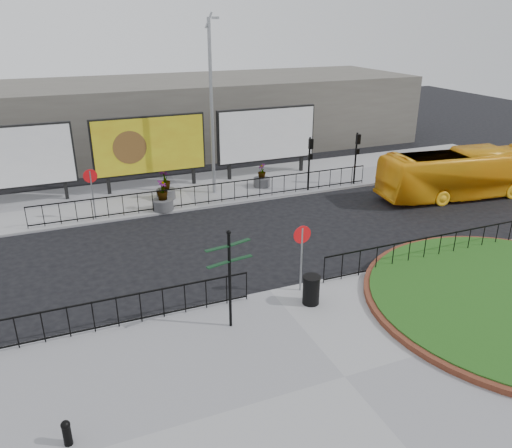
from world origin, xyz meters
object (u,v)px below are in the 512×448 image
billboard_mid (150,145)px  litter_bin (311,290)px  planter_b (166,188)px  bollard (67,432)px  lamp_post (212,106)px  fingerpost_sign (229,270)px  bus (463,174)px  planter_a (163,200)px  planter_c (262,179)px

billboard_mid → litter_bin: (2.43, -14.29, -1.97)m
billboard_mid → planter_b: 2.76m
bollard → litter_bin: 8.60m
lamp_post → planter_b: lamp_post is taller
fingerpost_sign → bus: size_ratio=0.35×
bus → planter_b: 16.01m
bollard → bus: bus is taller
bollard → planter_a: size_ratio=0.43×
planter_a → litter_bin: bearing=-76.2°
planter_b → fingerpost_sign: bearing=-93.8°
planter_a → planter_b: planter_b is taller
litter_bin → planter_c: (3.43, 12.32, -0.07)m
fingerpost_sign → litter_bin: size_ratio=3.22×
billboard_mid → planter_a: size_ratio=4.02×
fingerpost_sign → planter_a: fingerpost_sign is taller
bollard → planter_c: bearing=53.9°
billboard_mid → fingerpost_sign: 14.54m
lamp_post → planter_c: lamp_post is taller
bus → lamp_post: bearing=73.4°
bus → planter_a: 16.03m
billboard_mid → planter_c: size_ratio=4.67×
lamp_post → bus: size_ratio=0.98×
fingerpost_sign → planter_b: size_ratio=2.11×
lamp_post → bus: bearing=-24.0°
bollard → litter_bin: size_ratio=0.66×
fingerpost_sign → planter_b: bearing=78.4°
fingerpost_sign → litter_bin: (2.96, 0.23, -1.46)m
bollard → bus: 23.19m
bollard → planter_c: size_ratio=0.50×
planter_a → billboard_mid: bearing=86.6°
lamp_post → fingerpost_sign: 13.32m
fingerpost_sign → planter_c: (6.38, 12.55, -1.53)m
billboard_mid → planter_c: bearing=-18.6°
bollard → planter_c: 19.30m
lamp_post → planter_c: (2.85, -0.00, -4.26)m
fingerpost_sign → planter_c: bearing=55.2°
lamp_post → billboard_mid: bearing=146.7°
planter_c → lamp_post: bearing=180.0°
lamp_post → bollard: 18.30m
planter_b → lamp_post: bearing=0.0°
billboard_mid → planter_c: 6.50m
planter_b → planter_c: size_ratio=1.17×
bollard → planter_b: bearing=69.5°
planter_c → bus: bearing=-30.1°
lamp_post → planter_a: lamp_post is taller
planter_b → billboard_mid: bearing=98.7°
billboard_mid → litter_bin: 14.63m
fingerpost_sign → lamp_post: bearing=66.4°
lamp_post → fingerpost_sign: lamp_post is taller
bus → planter_a: (-15.54, 3.89, -0.65)m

